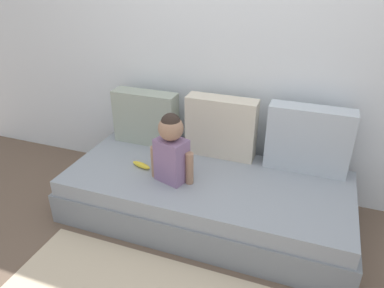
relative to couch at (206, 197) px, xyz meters
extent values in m
plane|color=brown|center=(0.00, 0.00, -0.18)|extent=(12.00, 12.00, 0.00)
cube|color=silver|center=(0.00, 0.59, 1.11)|extent=(5.32, 0.10, 2.58)
cube|color=gray|center=(0.00, 0.00, -0.06)|extent=(2.12, 0.92, 0.24)
cube|color=#8C939E|center=(0.00, 0.00, 0.12)|extent=(2.06, 0.90, 0.12)
cube|color=#99A393|center=(-0.66, 0.36, 0.41)|extent=(0.54, 0.16, 0.45)
cube|color=beige|center=(0.00, 0.36, 0.42)|extent=(0.55, 0.16, 0.48)
cube|color=#B2BCC6|center=(0.66, 0.36, 0.43)|extent=(0.60, 0.16, 0.49)
cube|color=gray|center=(-0.22, -0.11, 0.34)|extent=(0.25, 0.21, 0.32)
sphere|color=#9E755B|center=(-0.22, -0.11, 0.59)|extent=(0.17, 0.17, 0.17)
sphere|color=#2D231E|center=(-0.22, -0.11, 0.63)|extent=(0.14, 0.14, 0.14)
cylinder|color=#9E755B|center=(-0.35, -0.11, 0.30)|extent=(0.06, 0.06, 0.24)
cylinder|color=#9E755B|center=(-0.09, -0.11, 0.30)|extent=(0.06, 0.06, 0.24)
ellipsoid|color=yellow|center=(-0.50, -0.04, 0.20)|extent=(0.18, 0.09, 0.04)
camera|label=1|loc=(0.67, -2.12, 1.61)|focal=33.76mm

